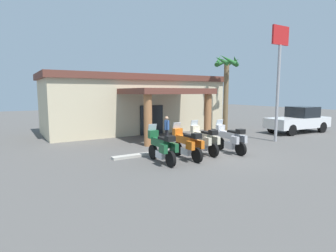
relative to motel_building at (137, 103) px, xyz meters
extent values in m
plane|color=#514F4C|center=(0.01, -9.70, -2.20)|extent=(80.00, 80.00, 0.00)
cube|color=beige|center=(0.00, 0.14, -0.26)|extent=(13.69, 5.18, 3.88)
cube|color=#1E2328|center=(0.01, -2.48, -1.15)|extent=(1.80, 0.11, 2.10)
cube|color=brown|center=(0.02, -4.46, 0.89)|extent=(5.14, 4.11, 0.35)
cylinder|color=#9E663D|center=(-2.13, -6.12, -0.74)|extent=(0.47, 0.47, 2.92)
cylinder|color=#9E663D|center=(2.19, -6.10, -0.74)|extent=(0.47, 0.47, 2.92)
cube|color=brown|center=(0.00, 0.14, 1.90)|extent=(14.09, 5.59, 0.44)
cylinder|color=black|center=(-3.30, -8.93, -1.87)|extent=(0.15, 0.66, 0.66)
cylinder|color=black|center=(-3.32, -10.48, -1.87)|extent=(0.15, 0.66, 0.66)
cube|color=silver|center=(-3.31, -9.73, -1.83)|extent=(0.33, 0.56, 0.32)
cube|color=#19512D|center=(-3.31, -9.58, -1.32)|extent=(0.31, 1.15, 0.34)
cube|color=black|center=(-3.31, -9.93, -1.10)|extent=(0.29, 0.60, 0.10)
cube|color=#19512D|center=(-3.30, -8.95, -1.05)|extent=(0.44, 0.24, 0.36)
cube|color=#B2BCC6|center=(-3.30, -8.87, -0.77)|extent=(0.40, 0.12, 0.36)
cube|color=#19512D|center=(-3.58, -10.33, -1.44)|extent=(0.18, 0.44, 0.36)
cube|color=#19512D|center=(-3.06, -10.33, -1.44)|extent=(0.18, 0.44, 0.36)
cube|color=black|center=(-3.32, -10.43, -1.03)|extent=(0.36, 0.32, 0.22)
cylinder|color=black|center=(-2.00, -8.95, -1.87)|extent=(0.15, 0.66, 0.66)
cylinder|color=black|center=(-1.99, -10.50, -1.87)|extent=(0.15, 0.66, 0.66)
cube|color=silver|center=(-1.99, -9.75, -1.83)|extent=(0.32, 0.56, 0.32)
cube|color=orange|center=(-1.99, -9.60, -1.32)|extent=(0.31, 1.15, 0.34)
cube|color=black|center=(-1.99, -9.95, -1.10)|extent=(0.29, 0.60, 0.10)
cube|color=orange|center=(-2.00, -8.97, -1.05)|extent=(0.44, 0.24, 0.36)
cube|color=#B2BCC6|center=(-2.00, -8.89, -0.77)|extent=(0.40, 0.12, 0.36)
cube|color=orange|center=(-2.25, -10.35, -1.44)|extent=(0.18, 0.44, 0.36)
cube|color=orange|center=(-1.73, -10.35, -1.44)|extent=(0.18, 0.44, 0.36)
cube|color=black|center=(-1.99, -10.45, -1.03)|extent=(0.36, 0.32, 0.22)
cylinder|color=black|center=(-0.64, -8.53, -1.87)|extent=(0.17, 0.67, 0.66)
cylinder|color=black|center=(-0.71, -10.08, -1.87)|extent=(0.17, 0.67, 0.66)
cube|color=silver|center=(-0.68, -9.33, -1.83)|extent=(0.34, 0.57, 0.32)
cube|color=beige|center=(-0.67, -9.18, -1.32)|extent=(0.35, 1.16, 0.34)
cube|color=black|center=(-0.68, -9.53, -1.10)|extent=(0.30, 0.61, 0.10)
cube|color=beige|center=(-0.64, -8.55, -1.05)|extent=(0.45, 0.26, 0.36)
cube|color=#B2BCC6|center=(-0.64, -8.47, -0.77)|extent=(0.40, 0.13, 0.36)
cube|color=beige|center=(-0.96, -9.92, -1.44)|extent=(0.20, 0.45, 0.36)
cube|color=beige|center=(-0.44, -9.94, -1.44)|extent=(0.20, 0.45, 0.36)
cube|color=black|center=(-0.70, -10.03, -1.03)|extent=(0.37, 0.33, 0.22)
cylinder|color=black|center=(0.67, -8.98, -1.87)|extent=(0.16, 0.66, 0.66)
cylinder|color=black|center=(0.61, -10.52, -1.87)|extent=(0.16, 0.66, 0.66)
cube|color=silver|center=(0.64, -9.77, -1.83)|extent=(0.34, 0.57, 0.32)
cube|color=#B2B2B7|center=(0.65, -9.62, -1.32)|extent=(0.34, 1.16, 0.34)
cube|color=black|center=(0.63, -9.97, -1.10)|extent=(0.30, 0.61, 0.10)
cube|color=#B2B2B7|center=(0.67, -9.00, -1.05)|extent=(0.45, 0.26, 0.36)
cube|color=#B2BCC6|center=(0.67, -8.92, -0.77)|extent=(0.40, 0.13, 0.36)
cube|color=#B2B2B7|center=(0.36, -10.36, -1.44)|extent=(0.20, 0.45, 0.36)
cube|color=#B2B2B7|center=(0.88, -10.38, -1.44)|extent=(0.20, 0.45, 0.36)
cube|color=black|center=(0.61, -10.47, -1.03)|extent=(0.37, 0.33, 0.22)
cylinder|color=black|center=(-0.75, -5.92, -1.80)|extent=(0.14, 0.14, 0.80)
cylinder|color=black|center=(-0.71, -5.74, -1.80)|extent=(0.14, 0.14, 0.80)
cylinder|color=#335999|center=(-0.73, -5.83, -1.12)|extent=(0.32, 0.32, 0.56)
cylinder|color=#335999|center=(-0.78, -6.05, -1.09)|extent=(0.09, 0.09, 0.54)
cylinder|color=#335999|center=(-0.68, -5.62, -1.09)|extent=(0.09, 0.09, 0.54)
sphere|color=tan|center=(-0.73, -5.83, -0.70)|extent=(0.22, 0.22, 0.22)
cylinder|color=black|center=(11.56, -6.63, -1.80)|extent=(0.81, 0.30, 0.80)
cylinder|color=black|center=(11.45, -8.33, -1.80)|extent=(0.81, 0.30, 0.80)
cylinder|color=black|center=(8.17, -6.41, -1.80)|extent=(0.81, 0.30, 0.80)
cylinder|color=black|center=(8.06, -8.10, -1.80)|extent=(0.81, 0.30, 0.80)
cube|color=silver|center=(9.81, -7.37, -1.43)|extent=(5.32, 2.24, 0.75)
cube|color=black|center=(10.31, -7.40, -0.65)|extent=(1.91, 1.86, 0.80)
cylinder|color=brown|center=(5.72, -3.96, 0.42)|extent=(0.38, 0.38, 5.23)
cone|color=#236028|center=(6.36, -3.88, 3.14)|extent=(0.52, 1.36, 0.69)
cone|color=#236028|center=(5.98, -3.37, 3.16)|extent=(1.36, 0.86, 0.76)
cone|color=#236028|center=(5.36, -3.43, 3.27)|extent=(1.22, 0.99, 1.07)
cone|color=#236028|center=(5.09, -4.05, 3.20)|extent=(0.56, 1.35, 0.89)
cone|color=#236028|center=(5.33, -4.46, 3.23)|extent=(1.24, 1.07, 0.96)
cone|color=#236028|center=(6.09, -4.48, 3.19)|extent=(1.29, 1.05, 0.86)
cylinder|color=#99999E|center=(5.30, -8.91, 0.71)|extent=(0.18, 0.18, 5.83)
cube|color=red|center=(5.30, -8.91, 4.18)|extent=(1.40, 0.12, 1.10)
cube|color=#ADA89E|center=(-1.33, -8.14, -2.14)|extent=(7.27, 0.36, 0.12)
camera|label=1|loc=(-8.95, -19.62, 0.84)|focal=28.89mm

